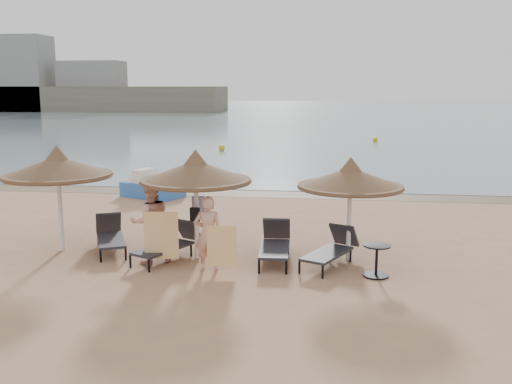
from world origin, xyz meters
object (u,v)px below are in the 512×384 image
palapa_left (58,167)px  palapa_center (196,172)px  lounger_far_left (110,235)px  lounger_far_right (332,248)px  person_right (208,228)px  palapa_right (350,178)px  side_table (376,262)px  person_left (150,215)px  lounger_near_right (275,243)px  pedal_boat (152,187)px  lounger_near_left (171,243)px

palapa_left → palapa_center: (3.50, -0.19, -0.03)m
lounger_far_left → palapa_left: bearing=164.2°
lounger_far_right → person_right: person_right is taller
palapa_right → side_table: size_ratio=3.52×
lounger_far_left → person_left: (1.35, -0.88, 0.74)m
palapa_right → person_left: (-4.53, -0.83, -0.83)m
palapa_center → lounger_near_right: bearing=3.7°
palapa_right → side_table: bearing=-63.5°
palapa_left → lounger_far_right: 6.91m
lounger_far_left → pedal_boat: 7.02m
palapa_left → palapa_right: palapa_left is taller
person_left → person_right: 1.49m
palapa_center → lounger_far_right: palapa_center is taller
palapa_right → lounger_far_right: palapa_right is taller
palapa_left → pedal_boat: bearing=89.8°
side_table → pedal_boat: bearing=133.2°
palapa_center → lounger_far_right: size_ratio=1.34×
lounger_far_left → lounger_near_left: size_ratio=0.99×
person_left → pedal_boat: (-2.51, 7.80, -0.75)m
side_table → person_left: person_left is taller
palapa_center → person_right: palapa_center is taller
palapa_left → pedal_boat: (0.03, 7.11, -1.73)m
lounger_near_left → pedal_boat: bearing=136.9°
palapa_left → palapa_right: size_ratio=1.08×
lounger_far_right → lounger_far_left: bearing=-158.7°
lounger_far_left → person_right: size_ratio=1.01×
lounger_near_right → pedal_boat: bearing=123.7°
palapa_left → palapa_center: 3.50m
lounger_near_right → palapa_center: bearing=-179.2°
lounger_near_right → lounger_far_right: bearing=-11.0°
pedal_boat → lounger_far_left: bearing=-56.5°
palapa_center → person_left: palapa_center is taller
palapa_left → person_left: (2.53, -0.68, -0.98)m
palapa_center → lounger_near_left: palapa_center is taller
side_table → lounger_near_left: bearing=172.1°
side_table → palapa_left: bearing=172.6°
palapa_right → lounger_far_left: (-5.89, 0.04, -1.57)m
lounger_far_right → side_table: (0.95, -0.73, -0.05)m
palapa_left → person_left: bearing=-15.1°
palapa_center → side_table: 4.56m
side_table → pedal_boat: (-7.61, 8.11, 0.04)m
palapa_center → pedal_boat: size_ratio=1.06×
lounger_near_left → side_table: size_ratio=2.84×
person_left → person_right: (1.44, -0.38, -0.15)m
palapa_center → palapa_right: (3.57, 0.34, -0.13)m
lounger_near_right → person_right: size_ratio=1.03×
lounger_far_left → lounger_near_right: bearing=-28.7°
lounger_far_left → lounger_near_right: size_ratio=0.98×
lounger_near_right → lounger_far_right: 1.35m
lounger_near_left → lounger_far_right: lounger_near_left is taller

